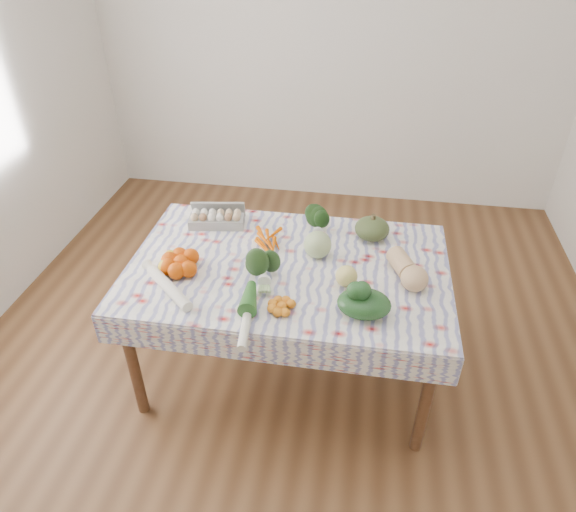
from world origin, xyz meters
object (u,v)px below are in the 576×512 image
object	(u,v)px
dining_table	(288,278)
kabocha_squash	(372,229)
grapefruit	(346,276)
butternut_squash	(408,268)
cabbage	(318,245)
egg_carton	(217,220)

from	to	relation	value
dining_table	kabocha_squash	world-z (taller)	kabocha_squash
grapefruit	kabocha_squash	bearing A→B (deg)	76.12
dining_table	butternut_squash	bearing A→B (deg)	-1.85
kabocha_squash	grapefruit	distance (m)	0.46
dining_table	grapefruit	distance (m)	0.36
butternut_squash	grapefruit	bearing A→B (deg)	175.13
cabbage	grapefruit	xyz separation A→B (m)	(0.17, -0.22, -0.02)
egg_carton	grapefruit	distance (m)	0.89
cabbage	grapefruit	world-z (taller)	cabbage
dining_table	egg_carton	bearing A→B (deg)	146.22
kabocha_squash	butternut_squash	world-z (taller)	butternut_squash
dining_table	butternut_squash	world-z (taller)	butternut_squash
dining_table	kabocha_squash	size ratio (longest dim) A/B	8.32
cabbage	butternut_squash	size ratio (longest dim) A/B	0.50
butternut_squash	grapefruit	world-z (taller)	butternut_squash
cabbage	grapefruit	bearing A→B (deg)	-53.08
kabocha_squash	egg_carton	bearing A→B (deg)	-179.04
dining_table	egg_carton	distance (m)	0.58
dining_table	butternut_squash	distance (m)	0.62
egg_carton	grapefruit	world-z (taller)	grapefruit
dining_table	grapefruit	size ratio (longest dim) A/B	14.79
dining_table	egg_carton	xyz separation A→B (m)	(-0.47, 0.32, 0.13)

